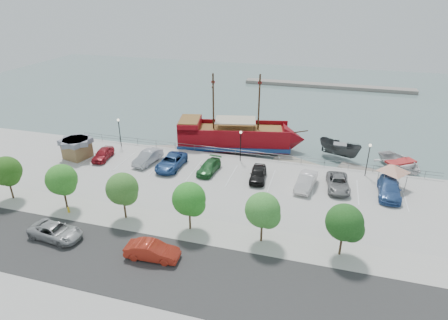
# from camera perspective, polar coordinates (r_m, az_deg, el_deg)

# --- Properties ---
(ground) EXTENTS (160.00, 160.00, 0.00)m
(ground) POSITION_cam_1_polar(r_m,az_deg,el_deg) (45.49, 0.52, -4.60)
(ground) COLOR slate
(street) EXTENTS (100.00, 8.00, 0.04)m
(street) POSITION_cam_1_polar(r_m,az_deg,el_deg) (32.58, -7.31, -16.52)
(street) COLOR #2D2D2D
(street) RESTS_ON land_slab
(sidewalk) EXTENTS (100.00, 4.00, 0.05)m
(sidewalk) POSITION_cam_1_polar(r_m,az_deg,el_deg) (36.91, -3.68, -10.63)
(sidewalk) COLOR #AFABA4
(sidewalk) RESTS_ON land_slab
(seawall_railing) EXTENTS (50.00, 0.06, 1.00)m
(seawall_railing) POSITION_cam_1_polar(r_m,az_deg,el_deg) (51.56, 2.84, 1.02)
(seawall_railing) COLOR slate
(seawall_railing) RESTS_ON land_slab
(far_shore) EXTENTS (40.00, 3.00, 0.80)m
(far_shore) POSITION_cam_1_polar(r_m,az_deg,el_deg) (95.71, 15.50, 10.84)
(far_shore) COLOR gray
(far_shore) RESTS_ON ground
(pirate_ship) EXTENTS (19.29, 8.88, 11.96)m
(pirate_ship) POSITION_cam_1_polar(r_m,az_deg,el_deg) (55.70, 2.93, 3.43)
(pirate_ship) COLOR maroon
(pirate_ship) RESTS_ON ground
(patrol_boat) EXTENTS (6.67, 4.95, 2.43)m
(patrol_boat) POSITION_cam_1_polar(r_m,az_deg,el_deg) (55.63, 17.15, 1.39)
(patrol_boat) COLOR #3E4042
(patrol_boat) RESTS_ON ground
(speedboat) EXTENTS (7.95, 8.49, 1.43)m
(speedboat) POSITION_cam_1_polar(r_m,az_deg,el_deg) (55.52, 25.27, -0.60)
(speedboat) COLOR silver
(speedboat) RESTS_ON ground
(dock_west) EXTENTS (6.62, 3.58, 0.36)m
(dock_west) POSITION_cam_1_polar(r_m,az_deg,el_deg) (57.14, -9.16, 1.73)
(dock_west) COLOR gray
(dock_west) RESTS_ON ground
(dock_mid) EXTENTS (8.05, 5.31, 0.45)m
(dock_mid) POSITION_cam_1_polar(r_m,az_deg,el_deg) (52.36, 11.79, -0.69)
(dock_mid) COLOR gray
(dock_mid) RESTS_ON ground
(dock_east) EXTENTS (7.69, 4.61, 0.42)m
(dock_east) POSITION_cam_1_polar(r_m,az_deg,el_deg) (52.68, 21.05, -1.78)
(dock_east) COLOR gray
(dock_east) RESTS_ON ground
(shed) EXTENTS (4.00, 4.00, 2.72)m
(shed) POSITION_cam_1_polar(r_m,az_deg,el_deg) (54.78, -21.53, 1.75)
(shed) COLOR olive
(shed) RESTS_ON land_slab
(canopy_tent) EXTENTS (4.34, 4.34, 3.26)m
(canopy_tent) POSITION_cam_1_polar(r_m,az_deg,el_deg) (47.13, 24.58, -0.70)
(canopy_tent) COLOR slate
(canopy_tent) RESTS_ON land_slab
(street_van) EXTENTS (5.38, 2.85, 1.44)m
(street_van) POSITION_cam_1_polar(r_m,az_deg,el_deg) (38.82, -24.30, -9.88)
(street_van) COLOR #9F9FA1
(street_van) RESTS_ON street
(street_sedan) EXTENTS (4.84, 1.94, 1.57)m
(street_sedan) POSITION_cam_1_polar(r_m,az_deg,el_deg) (33.73, -10.89, -13.43)
(street_sedan) COLOR #B32B1B
(street_sedan) RESTS_ON street
(fire_hydrant) EXTENTS (0.24, 0.24, 0.69)m
(fire_hydrant) POSITION_cam_1_polar(r_m,az_deg,el_deg) (42.43, -22.62, -6.99)
(fire_hydrant) COLOR gold
(fire_hydrant) RESTS_ON sidewalk
(lamp_post_left) EXTENTS (0.36, 0.36, 4.28)m
(lamp_post_left) POSITION_cam_1_polar(r_m,az_deg,el_deg) (56.08, -15.69, 4.77)
(lamp_post_left) COLOR black
(lamp_post_left) RESTS_ON land_slab
(lamp_post_mid) EXTENTS (0.36, 0.36, 4.28)m
(lamp_post_mid) POSITION_cam_1_polar(r_m,az_deg,el_deg) (49.45, 2.55, 2.98)
(lamp_post_mid) COLOR black
(lamp_post_mid) RESTS_ON land_slab
(lamp_post_right) EXTENTS (0.36, 0.36, 4.28)m
(lamp_post_right) POSITION_cam_1_polar(r_m,az_deg,el_deg) (48.65, 21.19, 0.83)
(lamp_post_right) COLOR black
(lamp_post_right) RESTS_ON land_slab
(tree_a) EXTENTS (3.30, 3.20, 5.00)m
(tree_a) POSITION_cam_1_polar(r_m,az_deg,el_deg) (46.49, -30.18, -1.63)
(tree_a) COLOR #473321
(tree_a) RESTS_ON sidewalk
(tree_b) EXTENTS (3.30, 3.20, 5.00)m
(tree_b) POSITION_cam_1_polar(r_m,az_deg,el_deg) (41.93, -23.40, -2.92)
(tree_b) COLOR #473321
(tree_b) RESTS_ON sidewalk
(tree_c) EXTENTS (3.30, 3.20, 5.00)m
(tree_c) POSITION_cam_1_polar(r_m,az_deg,el_deg) (38.12, -15.10, -4.44)
(tree_c) COLOR #473321
(tree_c) RESTS_ON sidewalk
(tree_d) EXTENTS (3.30, 3.20, 5.00)m
(tree_d) POSITION_cam_1_polar(r_m,az_deg,el_deg) (35.30, -5.18, -6.13)
(tree_d) COLOR #473321
(tree_d) RESTS_ON sidewalk
(tree_e) EXTENTS (3.30, 3.20, 5.00)m
(tree_e) POSITION_cam_1_polar(r_m,az_deg,el_deg) (33.72, 6.12, -7.81)
(tree_e) COLOR #473321
(tree_e) RESTS_ON sidewalk
(tree_f) EXTENTS (3.30, 3.20, 5.00)m
(tree_f) POSITION_cam_1_polar(r_m,az_deg,el_deg) (33.56, 18.11, -9.26)
(tree_f) COLOR #473321
(tree_f) RESTS_ON sidewalk
(parked_car_a) EXTENTS (2.34, 4.57, 1.49)m
(parked_car_a) POSITION_cam_1_polar(r_m,az_deg,el_deg) (53.38, -17.96, 0.88)
(parked_car_a) COLOR maroon
(parked_car_a) RESTS_ON land_slab
(parked_car_b) EXTENTS (2.49, 5.17, 1.63)m
(parked_car_b) POSITION_cam_1_polar(r_m,az_deg,el_deg) (50.64, -11.54, 0.41)
(parked_car_b) COLOR #A2A5AD
(parked_car_b) RESTS_ON land_slab
(parked_car_c) EXTENTS (2.74, 5.83, 1.61)m
(parked_car_c) POSITION_cam_1_polar(r_m,az_deg,el_deg) (48.82, -8.06, -0.30)
(parked_car_c) COLOR #264B88
(parked_car_c) RESTS_ON land_slab
(parked_car_d) EXTENTS (2.33, 4.91, 1.38)m
(parked_car_d) POSITION_cam_1_polar(r_m,az_deg,el_deg) (47.30, -2.31, -1.07)
(parked_car_d) COLOR #235F2C
(parked_car_d) RESTS_ON land_slab
(parked_car_e) EXTENTS (2.28, 4.79, 1.58)m
(parked_car_e) POSITION_cam_1_polar(r_m,az_deg,el_deg) (45.56, 5.21, -2.11)
(parked_car_e) COLOR black
(parked_car_e) RESTS_ON land_slab
(parked_car_f) EXTENTS (2.50, 5.24, 1.66)m
(parked_car_f) POSITION_cam_1_polar(r_m,az_deg,el_deg) (44.62, 12.38, -3.19)
(parked_car_f) COLOR white
(parked_car_f) RESTS_ON land_slab
(parked_car_g) EXTENTS (2.91, 5.46, 1.46)m
(parked_car_g) POSITION_cam_1_polar(r_m,az_deg,el_deg) (45.41, 16.99, -3.37)
(parked_car_g) COLOR gray
(parked_car_g) RESTS_ON land_slab
(parked_car_h) EXTENTS (2.54, 5.83, 1.67)m
(parked_car_h) POSITION_cam_1_polar(r_m,az_deg,el_deg) (46.00, 23.87, -4.00)
(parked_car_h) COLOR #345895
(parked_car_h) RESTS_ON land_slab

